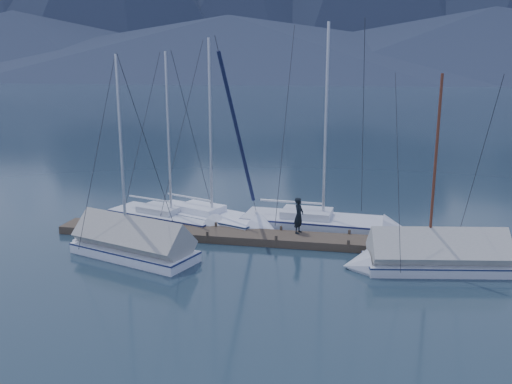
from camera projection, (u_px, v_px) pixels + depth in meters
The scene contains 9 objects.
ground at pixel (246, 256), 21.77m from camera, with size 1000.00×1000.00×0.00m, color #14222D.
dock at pixel (256, 238), 23.66m from camera, with size 18.00×1.50×0.54m.
mooring_posts at pixel (245, 233), 23.69m from camera, with size 15.12×1.52×0.35m.
sailboat_open_left at pixel (179, 220), 26.25m from camera, with size 7.00×3.90×8.92m.
sailboat_open_mid at pixel (220, 221), 26.09m from camera, with size 7.46×4.64×9.56m.
sailboat_open_right at pixel (334, 225), 25.40m from camera, with size 7.90×3.33×10.27m.
sailboat_covered_near at pixel (424, 259), 20.32m from camera, with size 6.41×2.98×8.04m.
sailboat_covered_far at pixel (125, 245), 21.86m from camera, with size 6.47×3.76×8.70m.
person at pixel (299, 215), 23.51m from camera, with size 0.58×0.38×1.59m, color black.
Camera 1 is at (4.34, -20.12, 7.56)m, focal length 38.00 mm.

